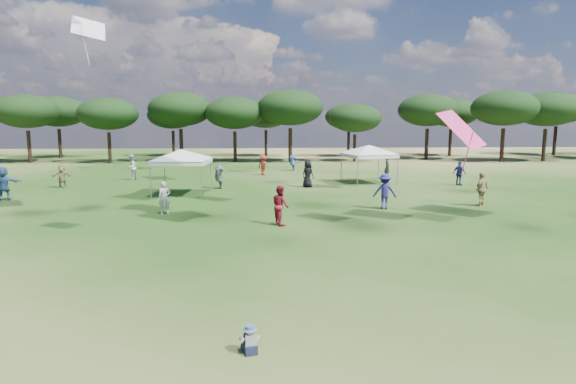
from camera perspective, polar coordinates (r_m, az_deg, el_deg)
The scene contains 5 objects.
tree_line at distance 54.15m, azimuth -0.88°, elevation 9.61°, with size 108.78×17.63×7.77m.
tent_left at distance 28.86m, azimuth -12.52°, elevation 4.72°, with size 6.20×6.20×3.00m.
tent_right at distance 33.94m, azimuth 9.59°, elevation 5.31°, with size 6.15×6.15×2.98m.
toddler at distance 9.52m, azimuth -4.53°, elevation -17.15°, with size 0.41×0.44×0.56m.
festival_crowd at distance 30.67m, azimuth -6.63°, elevation 1.85°, with size 28.90×23.63×1.89m.
Camera 1 is at (-0.14, -6.67, 4.36)m, focal length 30.00 mm.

